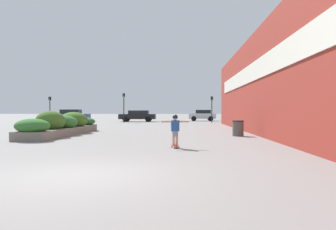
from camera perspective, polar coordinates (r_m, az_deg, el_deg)
The scene contains 13 objects.
ground_plane at distance 7.56m, azimuth -15.39°, elevation -10.13°, with size 300.00×300.00×0.00m, color gray.
building_wall_right at distance 19.31m, azimuth 16.25°, elevation 5.59°, with size 0.67×36.58×6.13m.
planter_box at distance 20.57m, azimuth -17.67°, elevation -1.63°, with size 1.89×9.47×1.43m.
skateboard at distance 12.62m, azimuth 1.26°, elevation -5.41°, with size 0.35×0.74×0.10m.
skateboarder at distance 12.56m, azimuth 1.26°, elevation -2.05°, with size 1.09×0.30×1.18m.
trash_bin at distance 18.90m, azimuth 12.09°, elevation -2.27°, with size 0.65×0.65×0.88m.
car_leftmost at distance 43.52m, azimuth -5.29°, elevation -0.11°, with size 4.80×1.89×1.49m.
car_center_left at distance 48.39m, azimuth 17.46°, elevation -0.06°, with size 4.01×1.92×1.52m.
car_center_right at distance 46.76m, azimuth 5.98°, elevation -0.02°, with size 3.82×1.94×1.57m.
car_rightmost at distance 46.38m, azimuth -16.40°, elevation -0.03°, with size 4.55×2.06×1.62m.
traffic_light_left at distance 40.78m, azimuth -7.71°, elevation 2.14°, with size 0.28×0.30×3.60m.
traffic_light_right at distance 40.16m, azimuth 7.64°, elevation 1.81°, with size 0.28×0.30×3.19m.
traffic_light_far_left at distance 43.54m, azimuth -19.89°, elevation 1.70°, with size 0.28×0.30×3.21m.
Camera 1 is at (2.33, -7.05, 1.42)m, focal length 35.00 mm.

